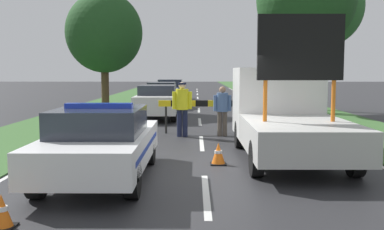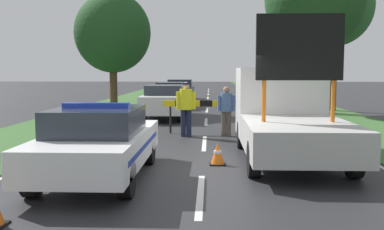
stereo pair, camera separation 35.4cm
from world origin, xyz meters
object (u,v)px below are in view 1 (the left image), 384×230
object	(u,v)px
police_car	(101,142)
roadside_tree_near_left	(306,0)
queued_car_van_white	(158,101)
road_barrier	(196,106)
traffic_cone_near_police	(218,154)
police_officer	(182,104)
work_truck	(284,113)
roadside_tree_mid_left	(325,7)
queued_car_suv_grey	(162,94)
pedestrian_civilian	(222,107)
traffic_cone_centre_front	(2,211)
queued_car_hatch_blue	(170,89)
roadside_tree_near_right	(310,18)
roadside_tree_mid_right	(104,33)

from	to	relation	value
police_car	roadside_tree_near_left	bearing A→B (deg)	60.05
queued_car_van_white	roadside_tree_near_left	xyz separation A→B (m)	(7.21, 2.51, 4.90)
road_barrier	traffic_cone_near_police	bearing A→B (deg)	-84.55
police_car	police_officer	xyz separation A→B (m)	(1.45, 5.84, 0.33)
work_truck	roadside_tree_mid_left	bearing A→B (deg)	-108.74
queued_car_suv_grey	pedestrian_civilian	bearing A→B (deg)	103.65
work_truck	queued_car_suv_grey	size ratio (longest dim) A/B	1.26
work_truck	traffic_cone_centre_front	size ratio (longest dim) A/B	11.50
queued_car_suv_grey	queued_car_hatch_blue	distance (m)	6.66
queued_car_van_white	roadside_tree_near_right	bearing A→B (deg)	-158.52
queued_car_van_white	queued_car_hatch_blue	xyz separation A→B (m)	(-0.16, 13.07, -0.02)
police_officer	roadside_tree_mid_left	distance (m)	13.04
police_car	police_officer	bearing A→B (deg)	73.95
police_officer	roadside_tree_mid_right	xyz separation A→B (m)	(-4.30, 8.82, 3.06)
police_officer	queued_car_van_white	world-z (taller)	police_officer
police_car	queued_car_van_white	xyz separation A→B (m)	(0.19, 11.48, 0.06)
traffic_cone_centre_front	roadside_tree_near_left	world-z (taller)	roadside_tree_near_left
pedestrian_civilian	roadside_tree_mid_left	size ratio (longest dim) A/B	0.22
roadside_tree_near_left	work_truck	bearing A→B (deg)	-105.88
police_officer	queued_car_hatch_blue	world-z (taller)	police_officer
roadside_tree_mid_right	work_truck	bearing A→B (deg)	-59.93
road_barrier	queued_car_hatch_blue	world-z (taller)	queued_car_hatch_blue
queued_car_van_white	roadside_tree_near_right	world-z (taller)	roadside_tree_near_right
police_officer	queued_car_suv_grey	size ratio (longest dim) A/B	0.41
work_truck	road_barrier	size ratio (longest dim) A/B	2.17
pedestrian_civilian	roadside_tree_mid_left	distance (m)	12.26
roadside_tree_near_right	police_officer	bearing A→B (deg)	-126.16
police_car	work_truck	world-z (taller)	work_truck
traffic_cone_centre_front	roadside_tree_near_right	world-z (taller)	roadside_tree_near_right
road_barrier	traffic_cone_centre_front	xyz separation A→B (m)	(-2.68, -9.48, -0.70)
police_officer	queued_car_suv_grey	world-z (taller)	police_officer
roadside_tree_near_right	roadside_tree_mid_right	bearing A→B (deg)	178.86
work_truck	roadside_tree_near_right	bearing A→B (deg)	-105.80
traffic_cone_centre_front	queued_car_suv_grey	distance (m)	20.76
queued_car_van_white	roadside_tree_mid_right	xyz separation A→B (m)	(-3.04, 3.18, 3.33)
roadside_tree_near_left	roadside_tree_mid_left	world-z (taller)	roadside_tree_near_left
police_car	queued_car_hatch_blue	size ratio (longest dim) A/B	1.02
work_truck	traffic_cone_centre_front	distance (m)	7.39
work_truck	road_barrier	distance (m)	4.64
roadside_tree_mid_right	roadside_tree_near_left	bearing A→B (deg)	-3.78
work_truck	police_officer	xyz separation A→B (m)	(-2.70, 3.26, -0.03)
queued_car_hatch_blue	pedestrian_civilian	bearing A→B (deg)	98.43
queued_car_suv_grey	queued_car_van_white	bearing A→B (deg)	92.67
road_barrier	queued_car_van_white	xyz separation A→B (m)	(-1.70, 4.85, -0.14)
traffic_cone_near_police	traffic_cone_centre_front	size ratio (longest dim) A/B	1.07
queued_car_suv_grey	roadside_tree_near_left	distance (m)	9.78
roadside_tree_near_right	traffic_cone_centre_front	bearing A→B (deg)	-116.25
queued_car_hatch_blue	roadside_tree_near_right	xyz separation A→B (m)	(7.72, -10.10, 4.06)
road_barrier	roadside_tree_near_left	xyz separation A→B (m)	(5.50, 7.36, 4.75)
road_barrier	pedestrian_civilian	size ratio (longest dim) A/B	1.55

